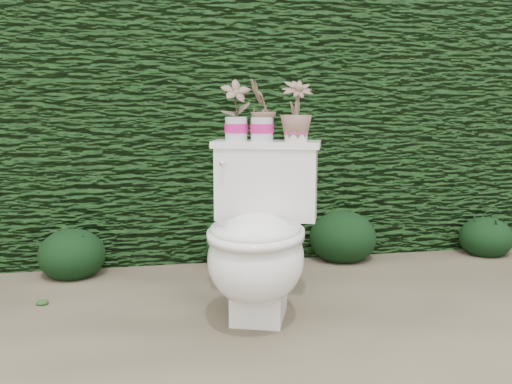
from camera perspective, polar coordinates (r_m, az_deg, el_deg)
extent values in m
plane|color=#7A6D54|center=(2.44, -0.04, -14.04)|extent=(60.00, 60.00, 0.00)
cube|color=#1C4115|center=(3.83, -4.51, 6.65)|extent=(8.00, 1.00, 1.60)
cube|color=silver|center=(8.34, -3.79, 16.18)|extent=(8.00, 3.50, 4.00)
cube|color=white|center=(2.59, 0.35, -10.31)|extent=(0.31, 0.36, 0.20)
ellipsoid|color=white|center=(2.43, 0.01, -6.63)|extent=(0.56, 0.62, 0.39)
cube|color=white|center=(2.69, 1.04, 0.86)|extent=(0.50, 0.32, 0.34)
cube|color=white|center=(2.67, 1.05, 4.80)|extent=(0.53, 0.35, 0.03)
cylinder|color=silver|center=(2.61, -3.26, 2.93)|extent=(0.04, 0.06, 0.02)
sphere|color=silver|center=(2.58, -3.40, 2.86)|extent=(0.03, 0.03, 0.03)
imported|color=#2C7223|center=(2.68, -2.00, 8.04)|extent=(0.14, 0.10, 0.27)
imported|color=#2C7223|center=(2.66, 0.60, 8.05)|extent=(0.18, 0.19, 0.27)
imported|color=#2C7223|center=(2.65, 4.04, 7.94)|extent=(0.15, 0.15, 0.26)
ellipsoid|color=black|center=(3.33, -17.95, -5.52)|extent=(0.37, 0.37, 0.29)
ellipsoid|color=black|center=(3.40, -2.11, -4.90)|extent=(0.35, 0.35, 0.28)
ellipsoid|color=black|center=(3.53, 8.68, -4.06)|extent=(0.41, 0.41, 0.33)
ellipsoid|color=black|center=(3.90, 22.02, -3.85)|extent=(0.33, 0.33, 0.26)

